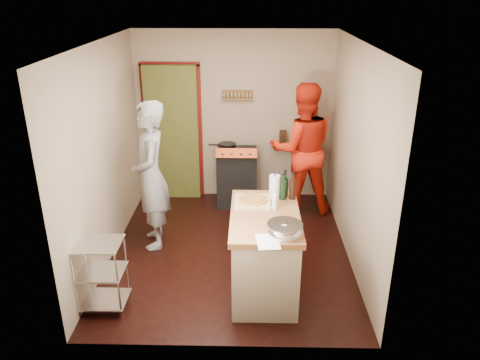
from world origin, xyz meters
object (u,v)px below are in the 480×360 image
object	(u,v)px
wire_shelving	(101,273)
stove	(237,176)
island	(265,250)
person_stripe	(151,176)
person_red	(302,149)

from	to	relation	value
wire_shelving	stove	bearing A→B (deg)	63.15
island	person_stripe	bearing A→B (deg)	145.10
island	wire_shelving	bearing A→B (deg)	-167.37
stove	wire_shelving	size ratio (longest dim) A/B	1.26
stove	wire_shelving	xyz separation A→B (m)	(-1.33, -2.62, -0.01)
stove	person_red	size ratio (longest dim) A/B	0.52
wire_shelving	person_stripe	size ratio (longest dim) A/B	0.42
wire_shelving	person_red	xyz separation A→B (m)	(2.28, 2.40, 0.53)
person_red	island	bearing A→B (deg)	69.43
person_stripe	island	bearing A→B (deg)	41.52
person_stripe	wire_shelving	bearing A→B (deg)	-25.15
person_red	wire_shelving	bearing A→B (deg)	42.01
wire_shelving	island	size ratio (longest dim) A/B	0.59
stove	person_red	distance (m)	1.11
stove	island	distance (m)	2.27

